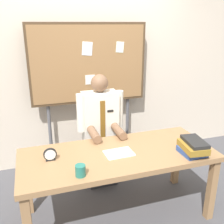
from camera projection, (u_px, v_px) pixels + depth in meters
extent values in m
plane|color=#4C4C51|center=(118.00, 214.00, 2.70)|extent=(12.00, 12.00, 0.00)
cube|color=beige|center=(86.00, 66.00, 3.45)|extent=(6.40, 0.08, 2.70)
cube|color=#9E754C|center=(118.00, 155.00, 2.47)|extent=(1.86, 0.77, 0.05)
cube|color=#9E754C|center=(211.00, 189.00, 2.55)|extent=(0.07, 0.07, 0.67)
cube|color=#9E754C|center=(27.00, 184.00, 2.63)|extent=(0.07, 0.07, 0.67)
cube|color=#9E754C|center=(176.00, 158.00, 3.14)|extent=(0.07, 0.07, 0.67)
cube|color=#2D2D33|center=(101.00, 165.00, 3.20)|extent=(0.34, 0.30, 0.44)
cube|color=silver|center=(100.00, 122.00, 3.01)|extent=(0.40, 0.22, 0.72)
sphere|color=brown|center=(100.00, 83.00, 2.86)|extent=(0.20, 0.20, 0.20)
cylinder|color=silver|center=(81.00, 113.00, 2.88)|extent=(0.09, 0.09, 0.44)
cylinder|color=silver|center=(119.00, 109.00, 3.02)|extent=(0.09, 0.09, 0.44)
cylinder|color=brown|center=(94.00, 134.00, 2.75)|extent=(0.09, 0.30, 0.09)
cylinder|color=brown|center=(119.00, 131.00, 2.83)|extent=(0.09, 0.30, 0.09)
cube|color=brown|center=(103.00, 121.00, 2.89)|extent=(0.06, 0.01, 0.47)
cube|color=black|center=(110.00, 111.00, 2.88)|extent=(0.07, 0.01, 0.02)
cube|color=#4C3823|center=(89.00, 64.00, 3.25)|extent=(1.50, 0.05, 1.00)
cube|color=olive|center=(89.00, 64.00, 3.24)|extent=(1.44, 0.04, 0.94)
cylinder|color=#59595E|center=(51.00, 136.00, 3.43)|extent=(0.04, 0.04, 0.94)
cylinder|color=#59595E|center=(127.00, 127.00, 3.75)|extent=(0.04, 0.04, 0.94)
cube|color=silver|center=(120.00, 47.00, 3.28)|extent=(0.11, 0.00, 0.14)
cube|color=white|center=(87.00, 49.00, 3.15)|extent=(0.14, 0.00, 0.17)
cube|color=white|center=(90.00, 80.00, 3.29)|extent=(0.12, 0.00, 0.12)
cube|color=#2D4C99|center=(192.00, 151.00, 2.44)|extent=(0.21, 0.23, 0.05)
cube|color=olive|center=(193.00, 147.00, 2.41)|extent=(0.23, 0.31, 0.06)
cube|color=#262626|center=(195.00, 142.00, 2.41)|extent=(0.19, 0.30, 0.03)
cube|color=white|center=(119.00, 153.00, 2.44)|extent=(0.28, 0.20, 0.01)
cylinder|color=black|center=(50.00, 154.00, 2.31)|extent=(0.12, 0.02, 0.12)
cylinder|color=white|center=(50.00, 155.00, 2.30)|extent=(0.10, 0.00, 0.10)
cube|color=black|center=(51.00, 160.00, 2.33)|extent=(0.08, 0.04, 0.01)
cylinder|color=#267266|center=(80.00, 171.00, 2.08)|extent=(0.09, 0.09, 0.10)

